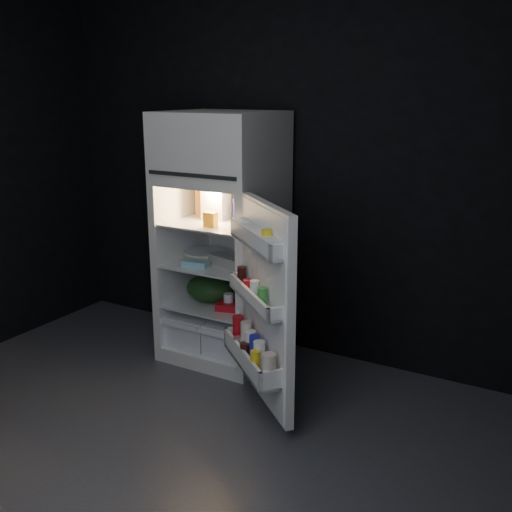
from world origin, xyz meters
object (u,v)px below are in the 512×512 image
Objects in this scene: egg_carton at (228,261)px; yogurt_tray at (236,306)px; fridge_door at (262,308)px; milk_jug at (216,202)px; refrigerator at (224,230)px.

egg_carton is 0.33m from yogurt_tray.
milk_jug is (-0.73, 0.62, 0.46)m from fridge_door.
egg_carton reaches higher than yogurt_tray.
fridge_door reaches higher than egg_carton.
refrigerator reaches higher than egg_carton.
refrigerator is 7.42× the size of milk_jug.
milk_jug reaches higher than egg_carton.
egg_carton is at bearing 137.74° from yogurt_tray.
refrigerator is at bearing -9.12° from milk_jug.
egg_carton is at bearing -41.70° from milk_jug.
egg_carton is at bearing -46.46° from refrigerator.
yogurt_tray is (0.25, -0.14, -0.69)m from milk_jug.
refrigerator is 0.95m from fridge_door.
milk_jug is at bearing 163.14° from egg_carton.
fridge_door is (0.66, -0.62, -0.27)m from refrigerator.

